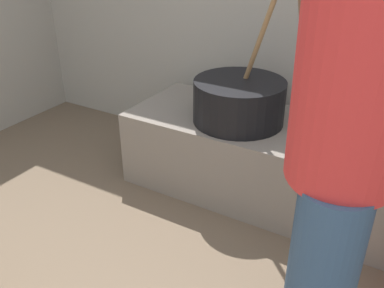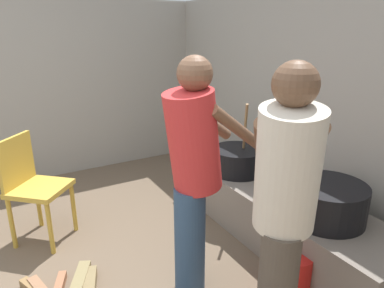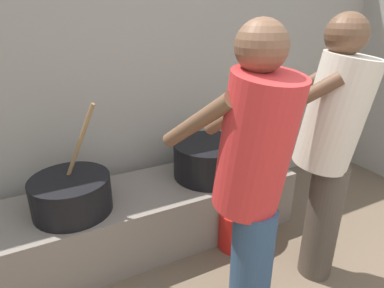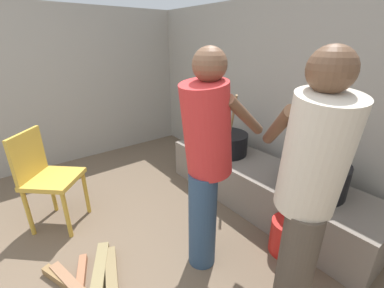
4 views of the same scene
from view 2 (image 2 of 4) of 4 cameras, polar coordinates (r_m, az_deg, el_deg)
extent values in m
cube|color=#9E998E|center=(3.12, 22.45, 4.00)|extent=(5.12, 0.20, 1.98)
cube|color=slate|center=(3.08, 13.30, -10.88)|extent=(2.16, 0.60, 0.42)
cylinder|color=black|center=(3.25, 7.35, -2.62)|extent=(0.47, 0.47, 0.22)
cylinder|color=#937047|center=(3.09, 8.51, 2.28)|extent=(0.22, 0.17, 0.51)
cylinder|color=black|center=(2.63, 20.86, -8.65)|extent=(0.52, 0.52, 0.26)
cylinder|color=navy|center=(2.38, -0.36, -15.37)|extent=(0.20, 0.20, 0.75)
cylinder|color=red|center=(2.10, 0.22, 0.45)|extent=(0.37, 0.43, 0.64)
sphere|color=brown|center=(2.02, 0.45, 11.25)|extent=(0.21, 0.21, 0.21)
cylinder|color=brown|center=(2.14, 7.20, 2.54)|extent=(0.16, 0.46, 0.35)
cylinder|color=brown|center=(2.32, 2.19, 3.93)|extent=(0.16, 0.46, 0.35)
cylinder|color=beige|center=(1.71, 15.10, -4.16)|extent=(0.48, 0.48, 0.65)
sphere|color=brown|center=(1.61, 16.28, 9.19)|extent=(0.21, 0.21, 0.21)
cylinder|color=brown|center=(1.91, 19.14, 0.01)|extent=(0.38, 0.37, 0.35)
cylinder|color=brown|center=(1.90, 11.05, 0.60)|extent=(0.38, 0.37, 0.35)
cylinder|color=gold|center=(3.00, -21.80, -12.48)|extent=(0.04, 0.04, 0.44)
cylinder|color=gold|center=(3.25, -18.47, -9.63)|extent=(0.04, 0.04, 0.44)
cylinder|color=gold|center=(3.19, -26.97, -11.29)|extent=(0.04, 0.04, 0.44)
cylinder|color=gold|center=(3.42, -23.43, -8.72)|extent=(0.04, 0.04, 0.44)
cube|color=gold|center=(3.11, -23.22, -6.59)|extent=(0.57, 0.57, 0.04)
cube|color=gold|center=(3.13, -26.42, -2.47)|extent=(0.30, 0.28, 0.40)
cylinder|color=red|center=(2.60, 15.74, -19.07)|extent=(0.27, 0.27, 0.28)
camera|label=1|loc=(1.62, -29.36, 3.92)|focal=39.53mm
camera|label=3|loc=(2.54, -30.89, 13.16)|focal=30.88mm
camera|label=4|loc=(0.59, -29.35, 3.87)|focal=24.02mm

